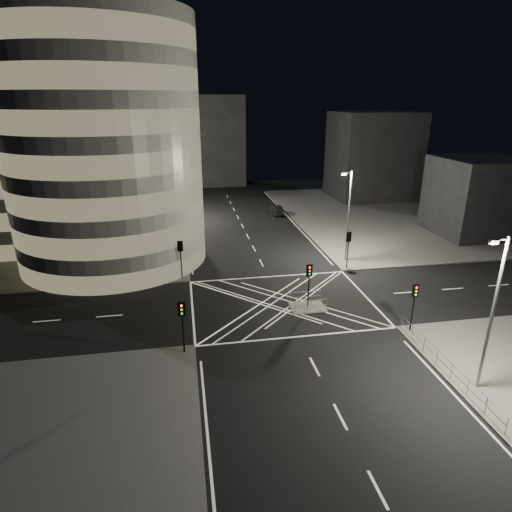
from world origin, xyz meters
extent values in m
plane|color=black|center=(0.00, 0.00, 0.00)|extent=(120.00, 120.00, 0.00)
cube|color=#53504E|center=(-29.00, 27.00, 0.07)|extent=(42.00, 42.00, 0.15)
cube|color=#53504E|center=(29.00, 27.00, 0.07)|extent=(42.00, 42.00, 0.15)
cube|color=slate|center=(2.00, -1.50, 0.07)|extent=(3.00, 2.00, 0.15)
cylinder|color=#98948F|center=(-16.00, 14.00, 12.65)|extent=(20.00, 20.00, 25.00)
cube|color=#98948F|center=(-26.00, 24.00, 12.65)|extent=(20.00, 18.00, 25.00)
cube|color=black|center=(-18.00, 16.00, 25.45)|extent=(6.40, 0.50, 0.50)
cube|color=#98948F|center=(-22.00, 42.00, 11.15)|extent=(24.00, 16.00, 22.00)
cube|color=black|center=(26.00, 40.00, 7.65)|extent=(14.00, 12.00, 15.00)
cube|color=black|center=(30.00, 16.00, 5.15)|extent=(10.00, 10.00, 10.00)
cube|color=black|center=(-4.00, 58.00, 9.00)|extent=(18.00, 8.00, 18.00)
cylinder|color=black|center=(-10.50, 9.00, 1.79)|extent=(0.32, 0.32, 3.27)
ellipsoid|color=black|center=(-10.50, 9.00, 4.49)|extent=(3.90, 3.90, 4.48)
cylinder|color=black|center=(-10.50, 15.00, 1.96)|extent=(0.32, 0.32, 3.62)
ellipsoid|color=black|center=(-10.50, 15.00, 4.97)|extent=(4.36, 4.36, 5.02)
cylinder|color=black|center=(-10.50, 21.00, 1.75)|extent=(0.32, 0.32, 3.20)
ellipsoid|color=black|center=(-10.50, 21.00, 4.63)|extent=(4.65, 4.65, 5.34)
cylinder|color=black|center=(-10.50, 27.00, 2.10)|extent=(0.32, 0.32, 3.90)
ellipsoid|color=black|center=(-10.50, 27.00, 5.54)|extent=(5.42, 5.42, 6.23)
cylinder|color=black|center=(-10.50, 33.00, 1.57)|extent=(0.32, 0.32, 2.83)
ellipsoid|color=black|center=(-10.50, 33.00, 4.06)|extent=(3.93, 3.93, 4.52)
cylinder|color=black|center=(-8.80, 6.80, 1.65)|extent=(0.12, 0.12, 3.00)
cube|color=black|center=(-8.80, 6.80, 3.60)|extent=(0.28, 0.22, 0.90)
cube|color=black|center=(-8.80, 6.80, 3.60)|extent=(0.55, 0.04, 1.10)
cylinder|color=black|center=(-8.80, -6.80, 1.65)|extent=(0.12, 0.12, 3.00)
cube|color=black|center=(-8.80, -6.80, 3.60)|extent=(0.28, 0.22, 0.90)
cube|color=black|center=(-8.80, -6.80, 3.60)|extent=(0.55, 0.04, 1.10)
cylinder|color=black|center=(8.80, 6.80, 1.65)|extent=(0.12, 0.12, 3.00)
cube|color=black|center=(8.80, 6.80, 3.60)|extent=(0.28, 0.22, 0.90)
cube|color=black|center=(8.80, 6.80, 3.60)|extent=(0.55, 0.04, 1.10)
cylinder|color=black|center=(8.80, -6.80, 1.65)|extent=(0.12, 0.12, 3.00)
cube|color=black|center=(8.80, -6.80, 3.60)|extent=(0.28, 0.22, 0.90)
cube|color=black|center=(8.80, -6.80, 3.60)|extent=(0.55, 0.04, 1.10)
cylinder|color=black|center=(2.00, -1.50, 1.65)|extent=(0.12, 0.12, 3.00)
cube|color=black|center=(2.00, -1.50, 3.60)|extent=(0.28, 0.22, 0.90)
cube|color=black|center=(2.00, -1.50, 3.60)|extent=(0.55, 0.04, 1.10)
cylinder|color=slate|center=(-9.50, 12.00, 5.15)|extent=(0.20, 0.20, 10.00)
cylinder|color=slate|center=(-9.05, 12.00, 10.00)|extent=(0.90, 0.10, 0.10)
cube|color=slate|center=(-8.60, 12.00, 9.90)|extent=(0.50, 0.25, 0.18)
cube|color=white|center=(-8.60, 12.00, 9.79)|extent=(0.42, 0.20, 0.05)
cylinder|color=slate|center=(-9.50, 30.00, 5.15)|extent=(0.20, 0.20, 10.00)
cylinder|color=slate|center=(-9.05, 30.00, 10.00)|extent=(0.90, 0.10, 0.10)
cube|color=slate|center=(-8.60, 30.00, 9.90)|extent=(0.50, 0.25, 0.18)
cube|color=white|center=(-8.60, 30.00, 9.79)|extent=(0.42, 0.20, 0.05)
cylinder|color=slate|center=(9.50, 9.00, 5.15)|extent=(0.20, 0.20, 10.00)
cylinder|color=slate|center=(9.05, 9.00, 10.00)|extent=(0.90, 0.10, 0.10)
cube|color=slate|center=(8.60, 9.00, 9.90)|extent=(0.50, 0.25, 0.18)
cube|color=white|center=(8.60, 9.00, 9.79)|extent=(0.42, 0.20, 0.05)
cylinder|color=slate|center=(9.50, -14.00, 5.15)|extent=(0.20, 0.20, 10.00)
cylinder|color=slate|center=(9.05, -14.00, 10.00)|extent=(0.90, 0.10, 0.10)
cube|color=slate|center=(8.60, -14.00, 9.90)|extent=(0.50, 0.25, 0.18)
cube|color=white|center=(8.60, -14.00, 9.79)|extent=(0.42, 0.20, 0.05)
cube|color=slate|center=(8.30, -12.15, 0.70)|extent=(0.06, 11.70, 1.10)
cube|color=slate|center=(2.00, -2.40, 0.70)|extent=(2.80, 0.06, 1.10)
cube|color=slate|center=(2.00, -0.60, 0.70)|extent=(2.80, 0.06, 1.10)
imported|color=black|center=(6.10, 30.79, 0.72)|extent=(2.12, 4.52, 1.43)
camera|label=1|loc=(-8.26, -33.88, 17.37)|focal=30.00mm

